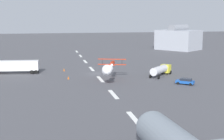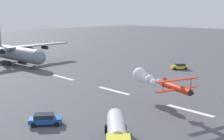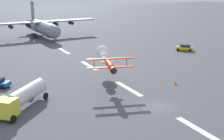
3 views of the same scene
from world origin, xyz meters
TOP-DOWN VIEW (x-y plane):
  - ground_plane at (0.00, 0.00)m, footprint 440.00×440.00m
  - runway_stripe_3 at (-8.29, 0.00)m, footprint 8.00×0.90m
  - runway_stripe_4 at (8.29, 0.00)m, footprint 8.00×0.90m
  - runway_stripe_5 at (24.86, 0.00)m, footprint 8.00×0.90m
  - runway_stripe_6 at (41.43, 0.00)m, footprint 8.00×0.90m
  - cargo_transport_plane at (64.15, -0.71)m, footprint 24.55×35.97m
  - stunt_biplane_red at (15.62, 0.77)m, footprint 14.40×7.94m
  - fuel_tanker_truck at (7.36, 16.92)m, footprint 8.66×8.35m
  - followme_car_yellow at (28.03, -27.82)m, footprint 4.08×4.46m
  - traffic_cone_far at (6.63, -8.17)m, footprint 0.44×0.44m

SIDE VIEW (x-z plane):
  - ground_plane at x=0.00m, z-range 0.00..0.00m
  - runway_stripe_3 at x=-8.29m, z-range 0.00..0.01m
  - runway_stripe_4 at x=8.29m, z-range 0.00..0.01m
  - runway_stripe_5 at x=24.86m, z-range 0.00..0.01m
  - runway_stripe_6 at x=41.43m, z-range 0.00..0.01m
  - traffic_cone_far at x=6.63m, z-range 0.00..0.75m
  - followme_car_yellow at x=28.03m, z-range 0.05..1.57m
  - fuel_tanker_truck at x=7.36m, z-range 0.30..3.20m
  - cargo_transport_plane at x=64.15m, z-range -2.20..8.99m
  - stunt_biplane_red at x=15.62m, z-range 2.73..5.32m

